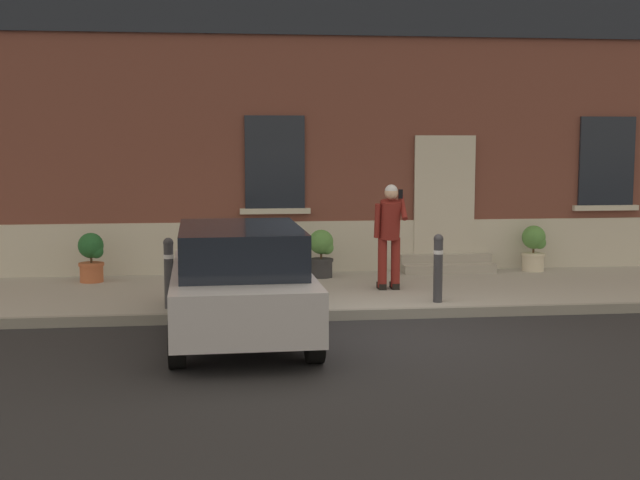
{
  "coord_description": "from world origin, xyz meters",
  "views": [
    {
      "loc": [
        -2.16,
        -11.2,
        2.62
      ],
      "look_at": [
        -0.61,
        1.6,
        1.1
      ],
      "focal_mm": 48.13,
      "sensor_mm": 36.0,
      "label": 1
    }
  ],
  "objects_px": {
    "planter_terracotta": "(92,256)",
    "planter_charcoal": "(322,252)",
    "bollard_far_left": "(169,270)",
    "person_on_phone": "(390,230)",
    "planter_olive": "(247,253)",
    "hatchback_car_silver": "(240,279)",
    "bollard_near_person": "(438,266)",
    "planter_cream": "(534,247)"
  },
  "relations": [
    {
      "from": "planter_terracotta",
      "to": "planter_charcoal",
      "type": "height_order",
      "value": "same"
    },
    {
      "from": "bollard_far_left",
      "to": "person_on_phone",
      "type": "height_order",
      "value": "person_on_phone"
    },
    {
      "from": "planter_olive",
      "to": "planter_charcoal",
      "type": "xyz_separation_m",
      "value": [
        1.33,
        -0.08,
        0.0
      ]
    },
    {
      "from": "person_on_phone",
      "to": "hatchback_car_silver",
      "type": "bearing_deg",
      "value": -119.33
    },
    {
      "from": "bollard_near_person",
      "to": "planter_charcoal",
      "type": "xyz_separation_m",
      "value": [
        -1.47,
        2.57,
        -0.11
      ]
    },
    {
      "from": "bollard_near_person",
      "to": "person_on_phone",
      "type": "distance_m",
      "value": 1.32
    },
    {
      "from": "bollard_near_person",
      "to": "planter_cream",
      "type": "relative_size",
      "value": 1.22
    },
    {
      "from": "hatchback_car_silver",
      "to": "bollard_near_person",
      "type": "distance_m",
      "value": 3.34
    },
    {
      "from": "bollard_far_left",
      "to": "planter_cream",
      "type": "bearing_deg",
      "value": 23.15
    },
    {
      "from": "bollard_far_left",
      "to": "person_on_phone",
      "type": "xyz_separation_m",
      "value": [
        3.51,
        1.14,
        0.44
      ]
    },
    {
      "from": "hatchback_car_silver",
      "to": "planter_terracotta",
      "type": "xyz_separation_m",
      "value": [
        -2.46,
        3.93,
        -0.18
      ]
    },
    {
      "from": "planter_olive",
      "to": "planter_cream",
      "type": "relative_size",
      "value": 1.0
    },
    {
      "from": "planter_olive",
      "to": "planter_terracotta",
      "type": "bearing_deg",
      "value": -177.74
    },
    {
      "from": "bollard_far_left",
      "to": "planter_cream",
      "type": "xyz_separation_m",
      "value": [
        6.62,
        2.83,
        -0.11
      ]
    },
    {
      "from": "bollard_near_person",
      "to": "planter_olive",
      "type": "relative_size",
      "value": 1.22
    },
    {
      "from": "planter_charcoal",
      "to": "planter_cream",
      "type": "bearing_deg",
      "value": 3.75
    },
    {
      "from": "planter_terracotta",
      "to": "bollard_near_person",
      "type": "bearing_deg",
      "value": -24.79
    },
    {
      "from": "planter_terracotta",
      "to": "planter_olive",
      "type": "bearing_deg",
      "value": 2.26
    },
    {
      "from": "person_on_phone",
      "to": "planter_olive",
      "type": "relative_size",
      "value": 2.03
    },
    {
      "from": "planter_terracotta",
      "to": "hatchback_car_silver",
      "type": "bearing_deg",
      "value": -57.99
    },
    {
      "from": "hatchback_car_silver",
      "to": "planter_charcoal",
      "type": "xyz_separation_m",
      "value": [
        1.57,
        3.96,
        -0.18
      ]
    },
    {
      "from": "bollard_far_left",
      "to": "bollard_near_person",
      "type": "bearing_deg",
      "value": 0.0
    },
    {
      "from": "planter_olive",
      "to": "hatchback_car_silver",
      "type": "bearing_deg",
      "value": -93.35
    },
    {
      "from": "planter_charcoal",
      "to": "bollard_far_left",
      "type": "bearing_deg",
      "value": -134.99
    },
    {
      "from": "planter_terracotta",
      "to": "planter_cream",
      "type": "xyz_separation_m",
      "value": [
        8.08,
        0.3,
        0.0
      ]
    },
    {
      "from": "person_on_phone",
      "to": "planter_olive",
      "type": "height_order",
      "value": "person_on_phone"
    },
    {
      "from": "planter_terracotta",
      "to": "planter_olive",
      "type": "distance_m",
      "value": 2.7
    },
    {
      "from": "person_on_phone",
      "to": "bollard_far_left",
      "type": "bearing_deg",
      "value": -146.6
    },
    {
      "from": "bollard_near_person",
      "to": "planter_terracotta",
      "type": "height_order",
      "value": "bollard_near_person"
    },
    {
      "from": "planter_olive",
      "to": "planter_charcoal",
      "type": "height_order",
      "value": "same"
    },
    {
      "from": "person_on_phone",
      "to": "planter_cream",
      "type": "height_order",
      "value": "person_on_phone"
    },
    {
      "from": "bollard_far_left",
      "to": "planter_charcoal",
      "type": "bearing_deg",
      "value": 45.01
    },
    {
      "from": "planter_olive",
      "to": "planter_charcoal",
      "type": "relative_size",
      "value": 1.0
    },
    {
      "from": "planter_olive",
      "to": "bollard_near_person",
      "type": "bearing_deg",
      "value": -43.37
    },
    {
      "from": "planter_terracotta",
      "to": "planter_cream",
      "type": "height_order",
      "value": "same"
    },
    {
      "from": "bollard_far_left",
      "to": "person_on_phone",
      "type": "distance_m",
      "value": 3.72
    },
    {
      "from": "person_on_phone",
      "to": "planter_charcoal",
      "type": "xyz_separation_m",
      "value": [
        -0.95,
        1.43,
        -0.54
      ]
    },
    {
      "from": "planter_charcoal",
      "to": "planter_cream",
      "type": "height_order",
      "value": "same"
    },
    {
      "from": "planter_olive",
      "to": "planter_cream",
      "type": "bearing_deg",
      "value": 2.02
    },
    {
      "from": "bollard_near_person",
      "to": "bollard_far_left",
      "type": "height_order",
      "value": "same"
    },
    {
      "from": "planter_terracotta",
      "to": "person_on_phone",
      "type": "bearing_deg",
      "value": -15.69
    },
    {
      "from": "planter_terracotta",
      "to": "planter_charcoal",
      "type": "distance_m",
      "value": 4.03
    }
  ]
}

